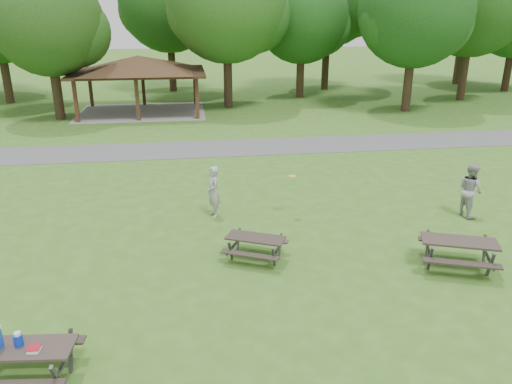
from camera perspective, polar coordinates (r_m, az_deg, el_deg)
The scene contains 16 objects.
ground at distance 12.53m, azimuth -1.99°, elevation -12.20°, with size 160.00×160.00×0.00m, color #34621C.
asphalt_path at distance 25.44m, azimuth -5.44°, elevation 4.95°, with size 120.00×3.20×0.02m, color #4C4B4E.
pavilion at distance 34.82m, azimuth -13.29°, elevation 13.81°, with size 8.60×7.01×3.76m.
tree_row_d at distance 33.96m, azimuth -22.55°, elevation 17.30°, with size 6.93×6.60×9.27m.
tree_row_e at distance 35.67m, azimuth -3.22°, elevation 20.43°, with size 8.40×8.00×11.02m.
tree_row_f at distance 40.10m, azimuth 5.38°, elevation 19.03°, with size 7.35×7.00×9.55m.
tree_row_g at distance 35.89m, azimuth 17.86°, elevation 18.83°, with size 7.77×7.40×10.25m.
tree_row_h at distance 41.79m, azimuth 23.72°, elevation 19.20°, with size 8.61×8.20×11.37m.
tree_deep_b at distance 43.54m, azimuth -9.83°, elevation 20.32°, with size 8.40×8.00×11.13m.
tree_deep_d at distance 50.71m, azimuth 22.99°, elevation 19.23°, with size 8.40×8.00×11.27m.
picnic_table_near at distance 10.74m, azimuth -26.24°, elevation -15.92°, with size 2.06×1.72×1.33m.
picnic_table_middle at distance 14.12m, azimuth -0.06°, elevation -5.78°, with size 2.03×1.88×0.71m.
picnic_table_far at distance 14.69m, azimuth 22.16°, elevation -5.84°, with size 2.41×2.18×0.86m.
frisbee_in_flight at distance 16.72m, azimuth 4.19°, elevation 1.82°, with size 0.30×0.30×0.02m.
frisbee_thrower at distance 16.90m, azimuth -4.90°, elevation 0.03°, with size 0.65×0.42×1.77m, color #A4A3A6.
frisbee_catcher at distance 18.39m, azimuth 23.28°, elevation 0.23°, with size 0.90×0.70×1.86m, color #A0A0A2.
Camera 1 is at (-1.07, -10.50, 6.75)m, focal length 35.00 mm.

